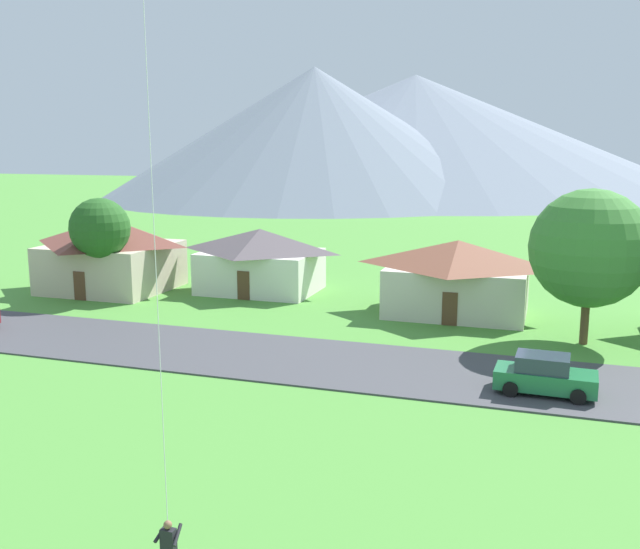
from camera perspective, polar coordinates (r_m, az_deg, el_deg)
road_strip at (r=34.53m, az=4.81°, el=-7.41°), size 160.00×7.53×0.08m
mountain_far_west_ridge at (r=168.10m, az=7.58°, el=11.19°), size 125.12×125.12×25.79m
mountain_west_ridge at (r=142.12m, az=-0.44°, el=11.28°), size 83.34×83.34×25.10m
house_leftmost at (r=45.28m, az=10.93°, el=-0.13°), size 9.15×6.52×4.69m
house_right_center at (r=54.10m, az=-16.39°, el=1.66°), size 8.94×8.22×5.25m
house_rightmost at (r=51.54m, az=-4.79°, el=1.23°), size 8.66×6.51×4.56m
tree_near_left at (r=50.18m, az=-17.21°, el=3.54°), size 4.06×4.06×7.02m
tree_left_of_center at (r=39.93m, az=20.78°, el=1.98°), size 6.26×6.26×8.33m
parked_car_green_west_end at (r=32.12m, az=17.54°, el=-7.71°), size 4.26×2.20×1.68m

